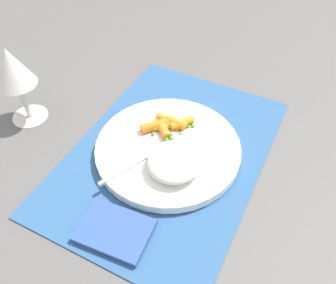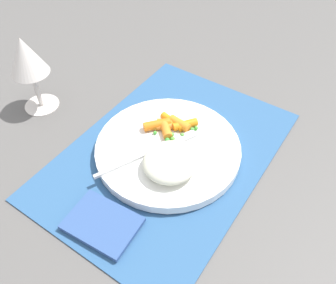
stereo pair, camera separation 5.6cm
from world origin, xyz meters
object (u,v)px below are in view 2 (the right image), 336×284
(carrot_portion, at_px, (170,125))
(fork, at_px, (158,149))
(plate, at_px, (168,149))
(wine_glass, at_px, (26,59))
(rice_mound, at_px, (170,162))
(napkin, at_px, (103,223))

(carrot_portion, bearing_deg, fork, -167.36)
(plate, distance_m, carrot_portion, 0.05)
(carrot_portion, bearing_deg, plate, -151.00)
(carrot_portion, height_order, wine_glass, wine_glass)
(rice_mound, bearing_deg, carrot_portion, 33.98)
(wine_glass, bearing_deg, carrot_portion, -74.54)
(plate, relative_size, fork, 1.41)
(plate, xyz_separation_m, wine_glass, (-0.04, 0.30, 0.10))
(plate, height_order, fork, fork)
(plate, relative_size, napkin, 2.41)
(rice_mound, bearing_deg, wine_glass, 88.99)
(rice_mound, relative_size, napkin, 0.87)
(fork, distance_m, napkin, 0.16)
(fork, height_order, wine_glass, wine_glass)
(plate, relative_size, wine_glass, 1.65)
(carrot_portion, distance_m, wine_glass, 0.30)
(carrot_portion, height_order, napkin, carrot_portion)
(fork, relative_size, napkin, 1.71)
(plate, bearing_deg, fork, 154.90)
(fork, height_order, napkin, fork)
(plate, bearing_deg, wine_glass, 96.73)
(plate, distance_m, wine_glass, 0.32)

